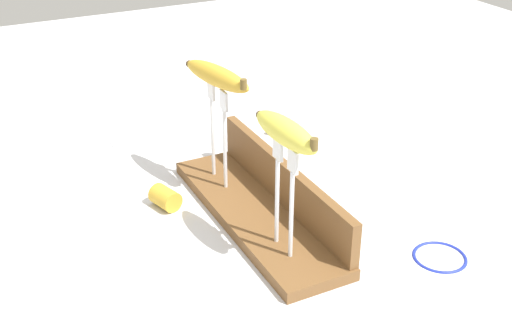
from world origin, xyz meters
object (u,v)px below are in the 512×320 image
at_px(fork_stand_left, 218,126).
at_px(banana_chunk_near, 165,198).
at_px(banana_chunk_far, 280,126).
at_px(fork_fallen_near, 96,147).
at_px(wire_coil, 440,256).
at_px(banana_raised_left, 217,76).
at_px(banana_raised_right, 286,132).
at_px(fork_stand_right, 285,188).

distance_m(fork_stand_left, banana_chunk_near, 0.17).
height_order(banana_chunk_near, banana_chunk_far, banana_chunk_near).
distance_m(fork_stand_left, banana_chunk_far, 0.31).
bearing_deg(fork_fallen_near, wire_coil, 31.70).
bearing_deg(fork_fallen_near, banana_raised_left, 30.85).
distance_m(banana_raised_left, banana_raised_right, 0.26).
bearing_deg(banana_chunk_far, fork_stand_left, -52.19).
height_order(fork_stand_right, banana_raised_left, banana_raised_left).
relative_size(fork_stand_right, banana_raised_right, 1.20).
bearing_deg(banana_chunk_far, banana_raised_left, -52.21).
bearing_deg(banana_raised_right, banana_chunk_near, -154.28).
xyz_separation_m(fork_fallen_near, wire_coil, (0.65, 0.40, -0.00)).
distance_m(fork_stand_left, banana_raised_right, 0.27).
bearing_deg(fork_stand_right, fork_fallen_near, -162.50).
bearing_deg(banana_chunk_near, banana_raised_right, 25.72).
bearing_deg(fork_stand_right, banana_raised_right, -175.27).
distance_m(banana_raised_left, wire_coil, 0.49).
bearing_deg(fork_stand_right, fork_stand_left, 180.00).
xyz_separation_m(fork_fallen_near, banana_chunk_near, (0.30, 0.05, 0.02)).
distance_m(banana_chunk_far, wire_coil, 0.55).
bearing_deg(banana_raised_left, fork_fallen_near, -149.15).
relative_size(fork_stand_left, fork_fallen_near, 0.99).
relative_size(fork_stand_left, wire_coil, 2.16).
bearing_deg(banana_raised_left, banana_chunk_far, 127.79).
distance_m(banana_raised_right, fork_fallen_near, 0.61).
bearing_deg(banana_raised_right, fork_stand_right, 4.73).
xyz_separation_m(fork_stand_right, banana_chunk_near, (-0.24, -0.12, -0.11)).
xyz_separation_m(fork_stand_right, fork_fallen_near, (-0.54, -0.17, -0.13)).
distance_m(banana_raised_left, fork_fallen_near, 0.41).
bearing_deg(wire_coil, fork_stand_right, -115.92).
distance_m(fork_stand_left, fork_fallen_near, 0.36).
relative_size(fork_stand_left, banana_chunk_near, 3.04).
bearing_deg(banana_chunk_near, fork_stand_left, 96.00).
distance_m(fork_stand_right, banana_chunk_far, 0.50).
distance_m(fork_fallen_near, wire_coil, 0.77).
bearing_deg(fork_stand_left, fork_stand_right, 0.00).
bearing_deg(banana_chunk_near, banana_raised_left, 96.04).
relative_size(banana_raised_right, fork_fallen_near, 0.81).
bearing_deg(fork_stand_left, banana_raised_left, -166.48).
bearing_deg(banana_raised_left, banana_raised_right, 0.00).
bearing_deg(wire_coil, banana_chunk_near, -135.48).
bearing_deg(banana_chunk_far, banana_chunk_near, -61.24).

